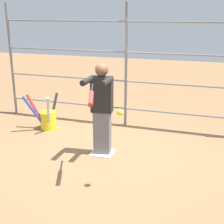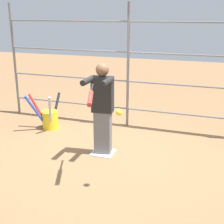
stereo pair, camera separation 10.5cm
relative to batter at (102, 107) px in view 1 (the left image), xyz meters
The scene contains 7 objects.
ground_plane 0.92m from the batter, 90.00° to the right, with size 24.00×24.00×0.00m, color olive.
home_plate 0.91m from the batter, 90.00° to the right, with size 0.40×0.40×0.02m.
fence_backstop 1.68m from the batter, 90.00° to the right, with size 5.97×0.06×2.73m.
batter is the anchor object (origin of this frame).
baseball_bat_swinging 1.02m from the batter, 100.27° to the left, with size 0.33×0.81×0.15m.
softball_in_flight 1.28m from the batter, 121.56° to the left, with size 0.10×0.10×0.10m.
bat_bucket 1.93m from the batter, 27.64° to the right, with size 0.74×0.97×0.84m.
Camera 1 is at (-1.80, 5.03, 2.55)m, focal length 50.00 mm.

